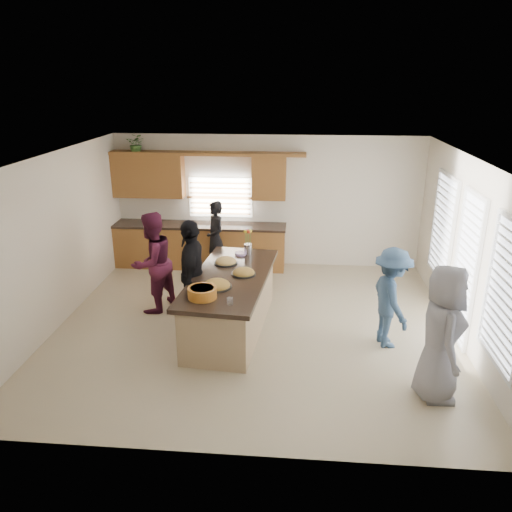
# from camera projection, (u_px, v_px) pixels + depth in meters

# --- Properties ---
(floor) EXTENTS (6.50, 6.50, 0.00)m
(floor) POSITION_uv_depth(u_px,v_px,m) (255.00, 326.00, 8.31)
(floor) COLOR tan
(floor) RESTS_ON ground
(room_shell) EXTENTS (6.52, 6.02, 2.81)m
(room_shell) POSITION_uv_depth(u_px,v_px,m) (255.00, 216.00, 7.66)
(room_shell) COLOR silver
(room_shell) RESTS_ON ground
(back_cabinetry) EXTENTS (4.08, 0.66, 2.46)m
(back_cabinetry) POSITION_uv_depth(u_px,v_px,m) (198.00, 225.00, 10.68)
(back_cabinetry) COLOR brown
(back_cabinetry) RESTS_ON ground
(right_wall_glazing) EXTENTS (0.06, 4.00, 2.25)m
(right_wall_glazing) POSITION_uv_depth(u_px,v_px,m) (468.00, 259.00, 7.47)
(right_wall_glazing) COLOR white
(right_wall_glazing) RESTS_ON ground
(island) EXTENTS (1.40, 2.80, 0.95)m
(island) POSITION_uv_depth(u_px,v_px,m) (231.00, 304.00, 8.07)
(island) COLOR tan
(island) RESTS_ON ground
(platter_front) EXTENTS (0.45, 0.45, 0.18)m
(platter_front) POSITION_uv_depth(u_px,v_px,m) (217.00, 286.00, 7.46)
(platter_front) COLOR black
(platter_front) RESTS_ON island
(platter_mid) EXTENTS (0.39, 0.39, 0.16)m
(platter_mid) POSITION_uv_depth(u_px,v_px,m) (244.00, 273.00, 7.94)
(platter_mid) COLOR black
(platter_mid) RESTS_ON island
(platter_back) EXTENTS (0.40, 0.40, 0.16)m
(platter_back) POSITION_uv_depth(u_px,v_px,m) (226.00, 262.00, 8.41)
(platter_back) COLOR black
(platter_back) RESTS_ON island
(salad_bowl) EXTENTS (0.41, 0.41, 0.16)m
(salad_bowl) POSITION_uv_depth(u_px,v_px,m) (202.00, 292.00, 7.09)
(salad_bowl) COLOR orange
(salad_bowl) RESTS_ON island
(clear_cup) EXTENTS (0.09, 0.09, 0.10)m
(clear_cup) POSITION_uv_depth(u_px,v_px,m) (230.00, 301.00, 6.90)
(clear_cup) COLOR white
(clear_cup) RESTS_ON island
(plate_stack) EXTENTS (0.20, 0.20, 0.04)m
(plate_stack) POSITION_uv_depth(u_px,v_px,m) (240.00, 254.00, 8.81)
(plate_stack) COLOR #C39AE1
(plate_stack) RESTS_ON island
(flower_vase) EXTENTS (0.14, 0.14, 0.45)m
(flower_vase) POSITION_uv_depth(u_px,v_px,m) (248.00, 242.00, 8.79)
(flower_vase) COLOR silver
(flower_vase) RESTS_ON island
(potted_plant) EXTENTS (0.39, 0.34, 0.41)m
(potted_plant) POSITION_uv_depth(u_px,v_px,m) (136.00, 144.00, 10.28)
(potted_plant) COLOR #42702C
(potted_plant) RESTS_ON back_cabinetry
(woman_left_back) EXTENTS (0.61, 0.68, 1.55)m
(woman_left_back) POSITION_uv_depth(u_px,v_px,m) (215.00, 238.00, 10.29)
(woman_left_back) COLOR black
(woman_left_back) RESTS_ON ground
(woman_left_mid) EXTENTS (1.02, 1.09, 1.78)m
(woman_left_mid) POSITION_uv_depth(u_px,v_px,m) (153.00, 263.00, 8.61)
(woman_left_mid) COLOR #5B1B37
(woman_left_mid) RESTS_ON ground
(woman_left_front) EXTENTS (0.54, 1.11, 1.83)m
(woman_left_front) POSITION_uv_depth(u_px,v_px,m) (192.00, 274.00, 8.05)
(woman_left_front) COLOR black
(woman_left_front) RESTS_ON ground
(woman_right_back) EXTENTS (0.78, 1.11, 1.57)m
(woman_right_back) POSITION_uv_depth(u_px,v_px,m) (391.00, 298.00, 7.50)
(woman_right_back) COLOR #334E6F
(woman_right_back) RESTS_ON ground
(woman_right_front) EXTENTS (0.60, 0.90, 1.81)m
(woman_right_front) POSITION_uv_depth(u_px,v_px,m) (441.00, 334.00, 6.22)
(woman_right_front) COLOR gray
(woman_right_front) RESTS_ON ground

